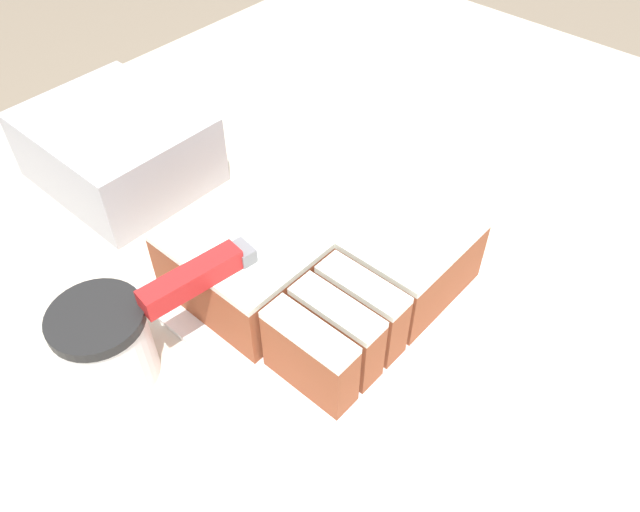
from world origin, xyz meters
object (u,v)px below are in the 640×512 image
(cake_board, at_px, (320,283))
(storage_box, at_px, (117,148))
(coffee_cup, at_px, (106,345))
(knife, at_px, (219,265))
(cake, at_px, (320,253))

(cake_board, distance_m, storage_box, 0.32)
(storage_box, bearing_deg, coffee_cup, -127.43)
(knife, relative_size, coffee_cup, 3.02)
(cake, distance_m, storage_box, 0.32)
(cake, relative_size, storage_box, 1.16)
(cake_board, relative_size, cake, 1.21)
(knife, distance_m, coffee_cup, 0.13)
(coffee_cup, xyz_separation_m, storage_box, (0.19, 0.25, 0.00))
(storage_box, bearing_deg, cake, -84.40)
(knife, xyz_separation_m, coffee_cup, (-0.11, 0.04, -0.05))
(cake, bearing_deg, cake_board, -134.52)
(cake_board, distance_m, cake, 0.04)
(knife, relative_size, storage_box, 1.27)
(cake, relative_size, knife, 0.92)
(cake_board, xyz_separation_m, knife, (-0.11, 0.03, 0.09))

